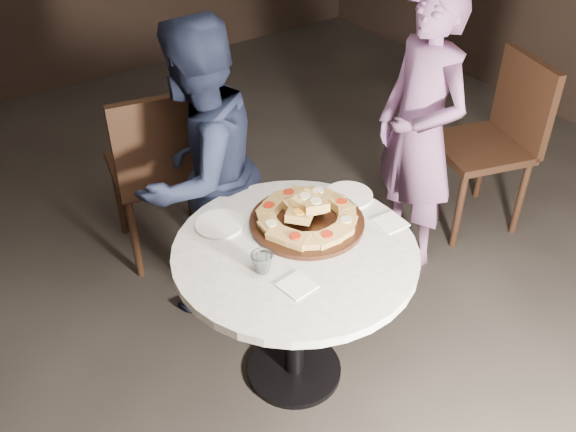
{
  "coord_description": "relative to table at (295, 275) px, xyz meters",
  "views": [
    {
      "loc": [
        -1.29,
        -1.66,
        2.34
      ],
      "look_at": [
        -0.14,
        -0.03,
        0.86
      ],
      "focal_mm": 40.0,
      "sensor_mm": 36.0,
      "label": 1
    }
  ],
  "objects": [
    {
      "name": "diner_teal",
      "position": [
        1.03,
        0.36,
        0.16
      ],
      "size": [
        0.41,
        0.58,
        1.52
      ],
      "primitive_type": "imported",
      "rotation": [
        0.0,
        0.0,
        -1.66
      ],
      "color": "slate",
      "rests_on": "ground"
    },
    {
      "name": "diner_navy",
      "position": [
        -0.05,
        0.7,
        0.14
      ],
      "size": [
        0.87,
        0.78,
        1.48
      ],
      "primitive_type": "imported",
      "rotation": [
        0.0,
        0.0,
        3.51
      ],
      "color": "#141B31",
      "rests_on": "ground"
    },
    {
      "name": "table",
      "position": [
        0.0,
        0.0,
        0.0
      ],
      "size": [
        1.19,
        1.19,
        0.73
      ],
      "rotation": [
        0.0,
        0.0,
        -0.25
      ],
      "color": "black",
      "rests_on": "ground"
    },
    {
      "name": "serving_board",
      "position": [
        0.13,
        0.1,
        0.15
      ],
      "size": [
        0.56,
        0.56,
        0.02
      ],
      "primitive_type": "cylinder",
      "rotation": [
        0.0,
        0.0,
        0.21
      ],
      "color": "black",
      "rests_on": "table"
    },
    {
      "name": "chair_right",
      "position": [
        1.64,
        0.33,
        -0.02
      ],
      "size": [
        0.6,
        0.59,
        1.0
      ],
      "rotation": [
        0.0,
        0.0,
        -1.87
      ],
      "color": "black",
      "rests_on": "ground"
    },
    {
      "name": "napkin_near",
      "position": [
        -0.12,
        -0.18,
        0.14
      ],
      "size": [
        0.13,
        0.13,
        0.01
      ],
      "primitive_type": "cube",
      "rotation": [
        0.0,
        0.0,
        0.13
      ],
      "color": "white",
      "rests_on": "table"
    },
    {
      "name": "chair_far",
      "position": [
        -0.07,
        1.08,
        -0.0
      ],
      "size": [
        0.58,
        0.59,
        1.03
      ],
      "rotation": [
        0.0,
        0.0,
        2.93
      ],
      "color": "black",
      "rests_on": "ground"
    },
    {
      "name": "water_glass",
      "position": [
        -0.18,
        -0.03,
        0.18
      ],
      "size": [
        0.1,
        0.1,
        0.08
      ],
      "primitive_type": "imported",
      "rotation": [
        0.0,
        0.0,
        -0.14
      ],
      "color": "silver",
      "rests_on": "table"
    },
    {
      "name": "focaccia_pile",
      "position": [
        0.13,
        0.11,
        0.19
      ],
      "size": [
        0.43,
        0.42,
        0.11
      ],
      "rotation": [
        0.0,
        0.0,
        -0.14
      ],
      "color": "#AA8342",
      "rests_on": "serving_board"
    },
    {
      "name": "napkin_far",
      "position": [
        0.42,
        -0.09,
        0.14
      ],
      "size": [
        0.12,
        0.12,
        0.01
      ],
      "primitive_type": "cube",
      "rotation": [
        0.0,
        0.0,
        -0.06
      ],
      "color": "white",
      "rests_on": "table"
    },
    {
      "name": "plate_left",
      "position": [
        -0.17,
        0.3,
        0.14
      ],
      "size": [
        0.25,
        0.25,
        0.01
      ],
      "primitive_type": "cylinder",
      "rotation": [
        0.0,
        0.0,
        0.27
      ],
      "color": "white",
      "rests_on": "table"
    },
    {
      "name": "floor",
      "position": [
        0.14,
        0.08,
        -0.6
      ],
      "size": [
        7.0,
        7.0,
        0.0
      ],
      "primitive_type": "plane",
      "color": "black",
      "rests_on": "ground"
    },
    {
      "name": "plate_right",
      "position": [
        0.4,
        0.16,
        0.14
      ],
      "size": [
        0.25,
        0.25,
        0.01
      ],
      "primitive_type": "cylinder",
      "rotation": [
        0.0,
        0.0,
        0.21
      ],
      "color": "white",
      "rests_on": "table"
    }
  ]
}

